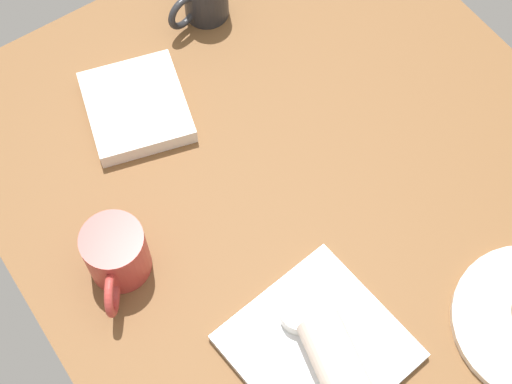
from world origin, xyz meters
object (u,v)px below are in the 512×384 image
(sauce_cup, at_px, (300,313))
(second_mug, at_px, (116,255))
(book_stack, at_px, (136,107))
(breakfast_wrap, at_px, (337,363))
(square_plate, at_px, (318,347))

(sauce_cup, distance_m, second_mug, 0.27)
(sauce_cup, relative_size, book_stack, 0.27)
(sauce_cup, relative_size, breakfast_wrap, 0.45)
(book_stack, relative_size, second_mug, 1.65)
(book_stack, bearing_deg, second_mug, -35.40)
(breakfast_wrap, bearing_deg, book_stack, -76.60)
(book_stack, distance_m, second_mug, 0.28)
(sauce_cup, height_order, breakfast_wrap, breakfast_wrap)
(square_plate, relative_size, breakfast_wrap, 1.73)
(breakfast_wrap, height_order, second_mug, second_mug)
(second_mug, bearing_deg, breakfast_wrap, 28.65)
(second_mug, bearing_deg, square_plate, 32.45)
(breakfast_wrap, xyz_separation_m, second_mug, (-0.30, -0.17, 0.00))
(breakfast_wrap, bearing_deg, sauce_cup, -80.15)
(square_plate, xyz_separation_m, book_stack, (-0.49, -0.01, 0.01))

